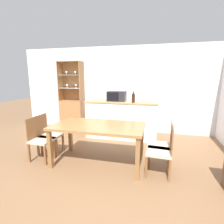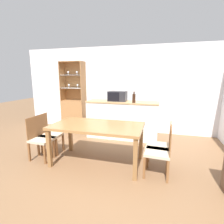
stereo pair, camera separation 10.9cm
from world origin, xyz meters
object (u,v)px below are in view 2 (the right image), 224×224
Objects in this scene: dining_chair_side_right_far at (161,146)px; dining_chair_side_right_near at (160,152)px; microwave at (117,96)px; display_cabinet at (74,109)px; dining_table at (97,129)px; wine_bottle at (134,98)px; dining_chair_side_left_near at (40,138)px; dining_chair_side_left_far at (49,134)px.

dining_chair_side_right_far and dining_chair_side_right_near have the same top height.
microwave reaches higher than dining_chair_side_right_far.
dining_table is (1.56, -2.05, 0.06)m from display_cabinet.
dining_chair_side_right_near is at bearing -175.99° from dining_chair_side_right_far.
display_cabinet reaches higher than wine_bottle.
wine_bottle is at bearing 134.37° from dining_chair_side_left_near.
dining_chair_side_right_far is 1.00× the size of dining_chair_side_left_near.
dining_chair_side_right_far is 1.99m from microwave.
display_cabinet is 7.43× the size of wine_bottle.
dining_chair_side_right_far is (2.36, -0.00, 0.00)m from dining_chair_side_left_far.
display_cabinet is 2.58m from dining_table.
dining_chair_side_right_near is (0.00, -0.27, 0.00)m from dining_chair_side_right_far.
microwave is (1.19, 1.71, 0.72)m from dining_chair_side_left_near.
dining_table is 1.97× the size of dining_chair_side_left_near.
wine_bottle reaches higher than dining_chair_side_left_far.
dining_chair_side_right_far is at bearing 3.78° from dining_chair_side_right_near.
display_cabinet is 2.23m from dining_chair_side_left_near.
dining_chair_side_left_far is 2.37m from dining_chair_side_right_near.
microwave is at bearing 147.50° from dining_chair_side_left_near.
dining_chair_side_left_far is 1.79× the size of microwave.
display_cabinet reaches higher than dining_chair_side_right_near.
dining_table is 6.00× the size of wine_bottle.
display_cabinet is 2.44× the size of dining_chair_side_right_near.
dining_chair_side_left_far and dining_chair_side_right_near have the same top height.
microwave is (-1.17, 1.71, 0.72)m from dining_chair_side_right_near.
display_cabinet is at bearing 163.00° from microwave.
dining_chair_side_left_far is (0.38, -1.92, -0.19)m from display_cabinet.
dining_chair_side_right_near is 2.20m from microwave.
dining_chair_side_left_far is at bearing -143.49° from wine_bottle.
dining_chair_side_right_far is 3.04× the size of wine_bottle.
wine_bottle reaches higher than microwave.
dining_chair_side_left_near is 1.00× the size of dining_chair_side_right_near.
microwave is at bearing -17.00° from display_cabinet.
wine_bottle is at bearing 125.97° from dining_chair_side_left_far.
dining_chair_side_right_far is 1.79× the size of microwave.
dining_chair_side_left_far is 2.36m from dining_chair_side_right_far.
dining_chair_side_right_far is at bearing 6.45° from dining_table.
dining_chair_side_right_near is at bearing 92.17° from dining_chair_side_left_near.
dining_chair_side_right_far and dining_chair_side_left_near have the same top height.
dining_chair_side_right_far is 2.37m from dining_chair_side_left_near.
display_cabinet is 2.44× the size of dining_chair_side_left_near.
dining_chair_side_left_near is at bearing -173.49° from dining_table.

